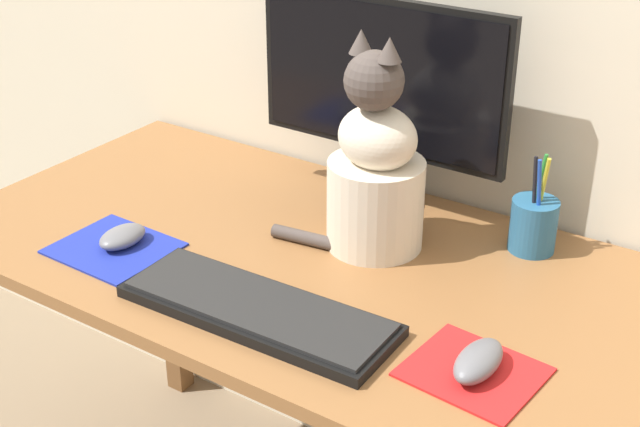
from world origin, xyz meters
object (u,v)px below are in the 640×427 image
monitor (380,91)px  pen_cup (533,224)px  keyboard (258,309)px  computer_mouse_left (122,237)px  cat (375,171)px  computer_mouse_right (478,361)px

monitor → pen_cup: bearing=-0.2°
keyboard → computer_mouse_left: size_ratio=4.74×
monitor → cat: bearing=-62.0°
monitor → pen_cup: 0.36m
keyboard → computer_mouse_left: computer_mouse_left is taller
computer_mouse_right → computer_mouse_left: bearing=-179.1°
monitor → keyboard: (0.04, -0.44, -0.22)m
keyboard → computer_mouse_left: bearing=171.2°
monitor → computer_mouse_right: monitor is taller
monitor → computer_mouse_left: size_ratio=5.28×
monitor → cat: (0.08, -0.14, -0.09)m
cat → pen_cup: (0.24, 0.14, -0.09)m
monitor → computer_mouse_right: (0.39, -0.38, -0.21)m
keyboard → cat: (0.03, 0.29, 0.13)m
computer_mouse_left → computer_mouse_right: 0.68m
keyboard → computer_mouse_left: (-0.33, 0.04, 0.01)m
cat → pen_cup: 0.29m
monitor → keyboard: size_ratio=1.11×
cat → pen_cup: bearing=43.1°
keyboard → cat: bearing=82.3°
keyboard → pen_cup: bearing=56.5°
monitor → keyboard: bearing=-84.4°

